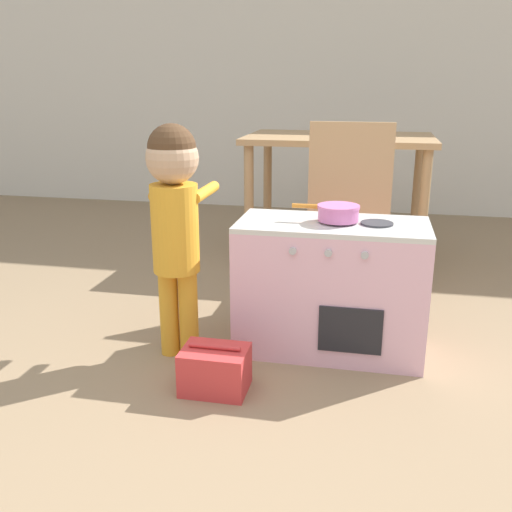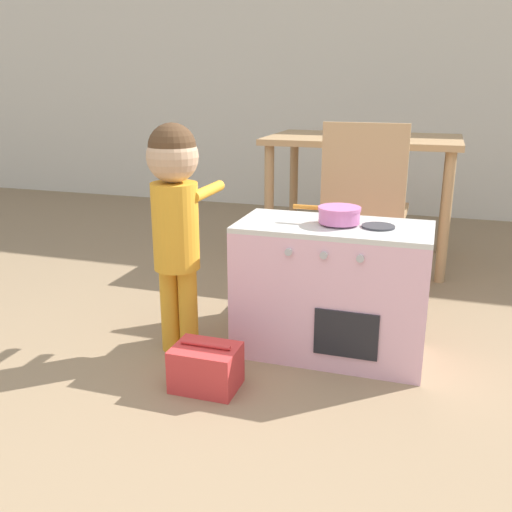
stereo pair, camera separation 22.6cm
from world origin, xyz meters
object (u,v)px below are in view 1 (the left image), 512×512
(toy_pot, at_px, (338,212))
(dining_table, at_px, (339,154))
(toy_basket, at_px, (215,370))
(play_kitchen, at_px, (331,287))
(dining_chair_near, at_px, (350,203))
(child_figure, at_px, (175,207))

(toy_pot, distance_m, dining_table, 1.33)
(toy_basket, bearing_deg, play_kitchen, 49.10)
(toy_pot, height_order, dining_chair_near, dining_chair_near)
(play_kitchen, relative_size, toy_pot, 2.83)
(toy_pot, bearing_deg, play_kitchen, -178.30)
(play_kitchen, xyz_separation_m, child_figure, (-0.59, -0.18, 0.34))
(child_figure, relative_size, toy_basket, 3.95)
(dining_table, bearing_deg, child_figure, -108.96)
(play_kitchen, height_order, toy_pot, toy_pot)
(child_figure, bearing_deg, toy_pot, 16.36)
(play_kitchen, xyz_separation_m, dining_chair_near, (0.03, 0.67, 0.21))
(child_figure, distance_m, toy_basket, 0.63)
(child_figure, xyz_separation_m, dining_table, (0.52, 1.50, 0.03))
(child_figure, bearing_deg, dining_chair_near, 53.59)
(toy_pot, bearing_deg, dining_chair_near, 88.43)
(dining_chair_near, bearing_deg, dining_table, 99.12)
(toy_pot, xyz_separation_m, toy_basket, (-0.39, -0.43, -0.50))
(play_kitchen, bearing_deg, child_figure, -163.26)
(toy_pot, bearing_deg, toy_basket, -132.07)
(dining_table, height_order, dining_chair_near, dining_chair_near)
(child_figure, distance_m, dining_chair_near, 1.06)
(dining_table, relative_size, dining_chair_near, 1.25)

